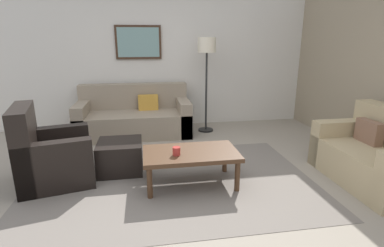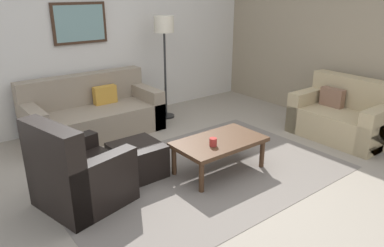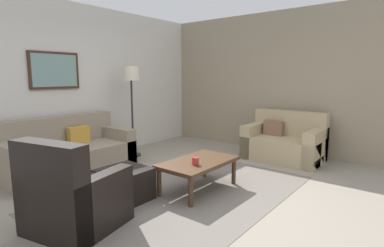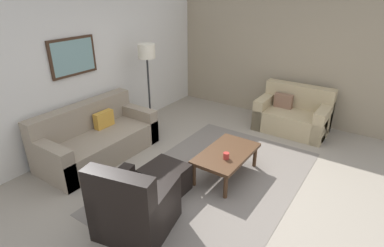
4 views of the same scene
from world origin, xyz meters
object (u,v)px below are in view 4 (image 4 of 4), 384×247
at_px(coffee_table, 227,155).
at_px(lamp_standing, 147,60).
at_px(armchair_leather, 133,211).
at_px(ottoman, 165,180).
at_px(cup, 226,156).
at_px(framed_artwork, 73,57).
at_px(couch_main, 95,139).
at_px(couch_loveseat, 293,115).

bearing_deg(coffee_table, lamp_standing, 73.20).
bearing_deg(coffee_table, armchair_leather, 168.89).
distance_m(ottoman, lamp_standing, 2.46).
distance_m(cup, lamp_standing, 2.49).
height_order(ottoman, framed_artwork, framed_artwork).
distance_m(couch_main, lamp_standing, 1.73).
relative_size(couch_main, coffee_table, 1.79).
bearing_deg(ottoman, framed_artwork, 82.30).
relative_size(coffee_table, framed_artwork, 1.30).
bearing_deg(armchair_leather, couch_main, 62.38).
xyz_separation_m(armchair_leather, lamp_standing, (2.28, 1.75, 1.10)).
distance_m(coffee_table, cup, 0.22).
bearing_deg(couch_main, couch_loveseat, -40.12).
bearing_deg(ottoman, coffee_table, -31.13).
bearing_deg(armchair_leather, ottoman, 13.06).
height_order(armchair_leather, cup, armchair_leather).
relative_size(cup, lamp_standing, 0.06).
xyz_separation_m(couch_loveseat, coffee_table, (-2.24, 0.31, 0.06)).
bearing_deg(lamp_standing, armchair_leather, -142.54).
xyz_separation_m(ottoman, cup, (0.67, -0.60, 0.26)).
relative_size(armchair_leather, ottoman, 1.71).
xyz_separation_m(ottoman, lamp_standing, (1.47, 1.56, 1.21)).
height_order(armchair_leather, lamp_standing, lamp_standing).
bearing_deg(lamp_standing, cup, -110.39).
bearing_deg(framed_artwork, couch_loveseat, -45.98).
relative_size(couch_main, couch_loveseat, 1.47).
distance_m(couch_main, cup, 2.31).
height_order(cup, framed_artwork, framed_artwork).
xyz_separation_m(couch_loveseat, armchair_leather, (-3.89, 0.64, 0.01)).
xyz_separation_m(couch_main, armchair_leather, (-0.96, -1.83, 0.01)).
bearing_deg(lamp_standing, ottoman, -133.36).
bearing_deg(cup, couch_loveseat, -5.41).
bearing_deg(lamp_standing, coffee_table, -106.80).
distance_m(ottoman, cup, 0.93).
height_order(cup, lamp_standing, lamp_standing).
distance_m(couch_main, framed_artwork, 1.40).
height_order(couch_main, coffee_table, couch_main).
relative_size(couch_loveseat, coffee_table, 1.22).
relative_size(armchair_leather, cup, 10.09).
bearing_deg(ottoman, couch_loveseat, -14.96).
relative_size(armchair_leather, coffee_table, 0.87).
bearing_deg(framed_artwork, couch_main, -106.48).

